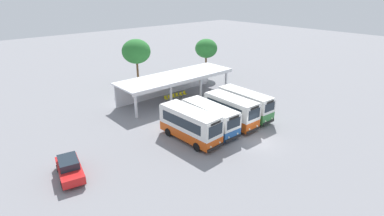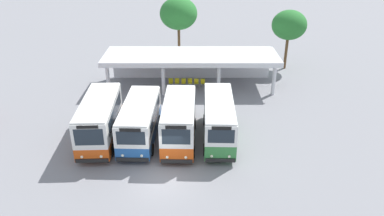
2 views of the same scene
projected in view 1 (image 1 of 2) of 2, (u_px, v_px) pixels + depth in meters
name	position (u px, v px, depth m)	size (l,w,h in m)	color
ground_plane	(257.00, 141.00, 30.44)	(180.00, 180.00, 0.00)	gray
city_bus_nearest_orange	(190.00, 124.00, 30.13)	(2.67, 7.25, 3.33)	black
city_bus_second_in_row	(210.00, 117.00, 32.08)	(2.63, 7.21, 3.02)	black
city_bus_middle_cream	(231.00, 110.00, 33.54)	(2.52, 6.78, 3.34)	black
city_bus_fourth_amber	(245.00, 103.00, 35.68)	(2.41, 7.42, 3.20)	black
parked_car_flank	(69.00, 168.00, 24.48)	(2.57, 4.53, 1.62)	black
terminal_canopy	(174.00, 80.00, 41.91)	(17.25, 5.39, 3.40)	silver
waiting_chair_end_by_column	(166.00, 98.00, 40.86)	(0.46, 0.46, 0.86)	slate
waiting_chair_second_from_end	(170.00, 97.00, 41.26)	(0.46, 0.46, 0.86)	slate
waiting_chair_middle_seat	(174.00, 96.00, 41.63)	(0.46, 0.46, 0.86)	slate
waiting_chair_fourth_seat	(177.00, 95.00, 42.04)	(0.46, 0.46, 0.86)	slate
waiting_chair_fifth_seat	(181.00, 94.00, 42.39)	(0.46, 0.46, 0.86)	slate
waiting_chair_far_end_seat	(185.00, 93.00, 42.77)	(0.46, 0.46, 0.86)	slate
roadside_tree_behind_canopy	(136.00, 52.00, 44.92)	(4.36, 4.36, 7.60)	brown
roadside_tree_east_of_canopy	(206.00, 49.00, 50.87)	(3.83, 3.83, 6.67)	brown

